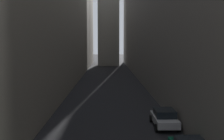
# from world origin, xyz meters

# --- Properties ---
(ground_plane) EXTENTS (264.00, 264.00, 0.00)m
(ground_plane) POSITION_xyz_m (0.00, 48.00, 0.00)
(ground_plane) COLOR black
(building_block_left) EXTENTS (11.98, 108.00, 24.68)m
(building_block_left) POSITION_xyz_m (-11.49, 50.00, 12.34)
(building_block_left) COLOR gray
(building_block_left) RESTS_ON ground
(building_block_right) EXTENTS (14.39, 108.00, 22.88)m
(building_block_right) POSITION_xyz_m (12.69, 50.00, 11.44)
(building_block_right) COLOR slate
(building_block_right) RESTS_ON ground
(parked_car_right_far) EXTENTS (1.96, 3.95, 1.44)m
(parked_car_right_far) POSITION_xyz_m (4.40, 24.93, 0.75)
(parked_car_right_far) COLOR #B7B7BC
(parked_car_right_far) RESTS_ON ground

